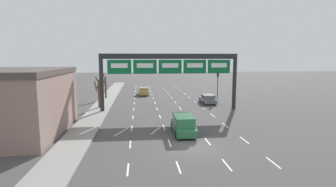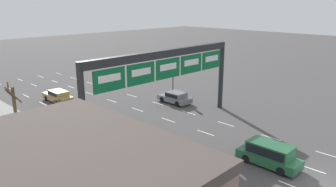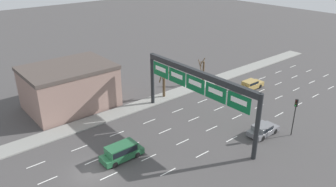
{
  "view_description": "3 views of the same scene",
  "coord_description": "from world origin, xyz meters",
  "px_view_note": "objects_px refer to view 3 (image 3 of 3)",
  "views": [
    {
      "loc": [
        -4.15,
        -20.27,
        7.17
      ],
      "look_at": [
        -0.69,
        10.79,
        2.88
      ],
      "focal_mm": 28.0,
      "sensor_mm": 36.0,
      "label": 1
    },
    {
      "loc": [
        -21.47,
        -6.72,
        11.92
      ],
      "look_at": [
        2.46,
        16.81,
        2.59
      ],
      "focal_mm": 35.0,
      "sensor_mm": 36.0,
      "label": 2
    },
    {
      "loc": [
        26.05,
        -11.54,
        20.88
      ],
      "look_at": [
        -2.06,
        11.83,
        4.8
      ],
      "focal_mm": 35.0,
      "sensor_mm": 36.0,
      "label": 3
    }
  ],
  "objects_px": {
    "suv_green": "(122,151)",
    "traffic_light_near_gantry": "(295,110)",
    "tree_bare_closest": "(164,83)",
    "car_gold": "(251,85)",
    "tree_bare_second": "(203,71)",
    "car_grey": "(263,129)",
    "sign_gantry": "(197,83)"
  },
  "relations": [
    {
      "from": "car_gold",
      "to": "tree_bare_second",
      "type": "xyz_separation_m",
      "value": [
        -6.78,
        -4.23,
        1.52
      ]
    },
    {
      "from": "car_gold",
      "to": "suv_green",
      "type": "xyz_separation_m",
      "value": [
        3.22,
        -26.7,
        0.2
      ]
    },
    {
      "from": "car_gold",
      "to": "tree_bare_closest",
      "type": "xyz_separation_m",
      "value": [
        -6.54,
        -12.9,
        1.61
      ]
    },
    {
      "from": "traffic_light_near_gantry",
      "to": "tree_bare_closest",
      "type": "distance_m",
      "value": 19.45
    },
    {
      "from": "sign_gantry",
      "to": "tree_bare_second",
      "type": "bearing_deg",
      "value": 131.3
    },
    {
      "from": "car_gold",
      "to": "car_grey",
      "type": "bearing_deg",
      "value": -47.02
    },
    {
      "from": "sign_gantry",
      "to": "suv_green",
      "type": "height_order",
      "value": "sign_gantry"
    },
    {
      "from": "sign_gantry",
      "to": "tree_bare_closest",
      "type": "relative_size",
      "value": 4.24
    },
    {
      "from": "suv_green",
      "to": "traffic_light_near_gantry",
      "type": "bearing_deg",
      "value": 64.18
    },
    {
      "from": "sign_gantry",
      "to": "traffic_light_near_gantry",
      "type": "height_order",
      "value": "sign_gantry"
    },
    {
      "from": "sign_gantry",
      "to": "car_gold",
      "type": "xyz_separation_m",
      "value": [
        -3.26,
        15.66,
        -5.28
      ]
    },
    {
      "from": "tree_bare_closest",
      "to": "car_gold",
      "type": "bearing_deg",
      "value": 63.11
    },
    {
      "from": "tree_bare_closest",
      "to": "tree_bare_second",
      "type": "relative_size",
      "value": 1.04
    },
    {
      "from": "suv_green",
      "to": "tree_bare_second",
      "type": "bearing_deg",
      "value": 113.99
    },
    {
      "from": "car_grey",
      "to": "traffic_light_near_gantry",
      "type": "xyz_separation_m",
      "value": [
        2.34,
        2.62,
        2.69
      ]
    },
    {
      "from": "car_grey",
      "to": "tree_bare_closest",
      "type": "distance_m",
      "value": 16.69
    },
    {
      "from": "traffic_light_near_gantry",
      "to": "tree_bare_second",
      "type": "height_order",
      "value": "traffic_light_near_gantry"
    },
    {
      "from": "sign_gantry",
      "to": "suv_green",
      "type": "relative_size",
      "value": 3.95
    },
    {
      "from": "car_gold",
      "to": "tree_bare_second",
      "type": "relative_size",
      "value": 1.13
    },
    {
      "from": "tree_bare_closest",
      "to": "traffic_light_near_gantry",
      "type": "bearing_deg",
      "value": 14.53
    },
    {
      "from": "traffic_light_near_gantry",
      "to": "tree_bare_closest",
      "type": "relative_size",
      "value": 1.1
    },
    {
      "from": "tree_bare_closest",
      "to": "tree_bare_second",
      "type": "distance_m",
      "value": 8.67
    },
    {
      "from": "sign_gantry",
      "to": "car_grey",
      "type": "xyz_separation_m",
      "value": [
        6.65,
        5.02,
        -5.32
      ]
    },
    {
      "from": "car_gold",
      "to": "tree_bare_closest",
      "type": "distance_m",
      "value": 14.55
    },
    {
      "from": "car_gold",
      "to": "car_grey",
      "type": "relative_size",
      "value": 1.12
    },
    {
      "from": "car_gold",
      "to": "traffic_light_near_gantry",
      "type": "relative_size",
      "value": 0.99
    },
    {
      "from": "car_gold",
      "to": "tree_bare_closest",
      "type": "relative_size",
      "value": 1.09
    },
    {
      "from": "tree_bare_second",
      "to": "car_grey",
      "type": "bearing_deg",
      "value": -21.01
    },
    {
      "from": "car_grey",
      "to": "traffic_light_near_gantry",
      "type": "distance_m",
      "value": 4.42
    },
    {
      "from": "car_gold",
      "to": "tree_bare_second",
      "type": "distance_m",
      "value": 8.13
    },
    {
      "from": "sign_gantry",
      "to": "tree_bare_second",
      "type": "xyz_separation_m",
      "value": [
        -10.04,
        11.43,
        -3.76
      ]
    },
    {
      "from": "sign_gantry",
      "to": "tree_bare_closest",
      "type": "bearing_deg",
      "value": 164.27
    }
  ]
}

